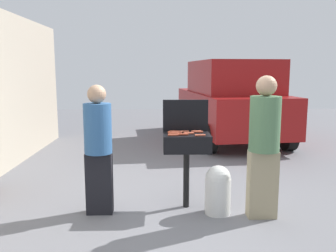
# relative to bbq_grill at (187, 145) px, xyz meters

# --- Properties ---
(ground_plane) EXTENTS (24.00, 24.00, 0.00)m
(ground_plane) POSITION_rel_bbq_grill_xyz_m (-0.15, -0.04, -0.83)
(ground_plane) COLOR slate
(bbq_grill) EXTENTS (0.60, 0.44, 0.97)m
(bbq_grill) POSITION_rel_bbq_grill_xyz_m (0.00, 0.00, 0.00)
(bbq_grill) COLOR black
(bbq_grill) RESTS_ON ground
(grill_lid_open) EXTENTS (0.60, 0.05, 0.42)m
(grill_lid_open) POSITION_rel_bbq_grill_xyz_m (0.00, 0.22, 0.36)
(grill_lid_open) COLOR black
(grill_lid_open) RESTS_ON bbq_grill
(hot_dog_0) EXTENTS (0.13, 0.03, 0.03)m
(hot_dog_0) POSITION_rel_bbq_grill_xyz_m (-0.17, -0.04, 0.16)
(hot_dog_0) COLOR #AD4228
(hot_dog_0) RESTS_ON bbq_grill
(hot_dog_1) EXTENTS (0.13, 0.03, 0.03)m
(hot_dog_1) POSITION_rel_bbq_grill_xyz_m (-0.12, 0.04, 0.16)
(hot_dog_1) COLOR #C6593D
(hot_dog_1) RESTS_ON bbq_grill
(hot_dog_2) EXTENTS (0.13, 0.03, 0.03)m
(hot_dog_2) POSITION_rel_bbq_grill_xyz_m (-0.03, 0.11, 0.16)
(hot_dog_2) COLOR #C6593D
(hot_dog_2) RESTS_ON bbq_grill
(hot_dog_3) EXTENTS (0.13, 0.04, 0.03)m
(hot_dog_3) POSITION_rel_bbq_grill_xyz_m (0.03, -0.02, 0.16)
(hot_dog_3) COLOR #C6593D
(hot_dog_3) RESTS_ON bbq_grill
(hot_dog_4) EXTENTS (0.13, 0.04, 0.03)m
(hot_dog_4) POSITION_rel_bbq_grill_xyz_m (0.13, 0.11, 0.16)
(hot_dog_4) COLOR #C6593D
(hot_dog_4) RESTS_ON bbq_grill
(hot_dog_5) EXTENTS (0.13, 0.03, 0.03)m
(hot_dog_5) POSITION_rel_bbq_grill_xyz_m (-0.05, -0.10, 0.16)
(hot_dog_5) COLOR #AD4228
(hot_dog_5) RESTS_ON bbq_grill
(hot_dog_6) EXTENTS (0.13, 0.03, 0.03)m
(hot_dog_6) POSITION_rel_bbq_grill_xyz_m (-0.14, 0.11, 0.16)
(hot_dog_6) COLOR #AD4228
(hot_dog_6) RESTS_ON bbq_grill
(hot_dog_7) EXTENTS (0.13, 0.04, 0.03)m
(hot_dog_7) POSITION_rel_bbq_grill_xyz_m (0.16, 0.08, 0.16)
(hot_dog_7) COLOR #B74C33
(hot_dog_7) RESTS_ON bbq_grill
(hot_dog_8) EXTENTS (0.13, 0.03, 0.03)m
(hot_dog_8) POSITION_rel_bbq_grill_xyz_m (-0.18, -0.14, 0.16)
(hot_dog_8) COLOR #B74C33
(hot_dog_8) RESTS_ON bbq_grill
(hot_dog_9) EXTENTS (0.13, 0.04, 0.03)m
(hot_dog_9) POSITION_rel_bbq_grill_xyz_m (-0.18, 0.07, 0.16)
(hot_dog_9) COLOR #AD4228
(hot_dog_9) RESTS_ON bbq_grill
(hot_dog_10) EXTENTS (0.13, 0.04, 0.03)m
(hot_dog_10) POSITION_rel_bbq_grill_xyz_m (0.15, -0.16, 0.16)
(hot_dog_10) COLOR #C6593D
(hot_dog_10) RESTS_ON bbq_grill
(propane_tank) EXTENTS (0.32, 0.32, 0.62)m
(propane_tank) POSITION_rel_bbq_grill_xyz_m (0.38, -0.23, -0.51)
(propane_tank) COLOR silver
(propane_tank) RESTS_ON ground
(person_left) EXTENTS (0.34, 0.34, 1.61)m
(person_left) POSITION_rel_bbq_grill_xyz_m (-1.10, -0.17, 0.05)
(person_left) COLOR black
(person_left) RESTS_ON ground
(person_right) EXTENTS (0.36, 0.36, 1.72)m
(person_right) POSITION_rel_bbq_grill_xyz_m (0.90, -0.35, 0.11)
(person_right) COLOR gray
(person_right) RESTS_ON ground
(parked_minivan) EXTENTS (2.42, 4.58, 2.02)m
(parked_minivan) POSITION_rel_bbq_grill_xyz_m (1.49, 4.62, 0.20)
(parked_minivan) COLOR maroon
(parked_minivan) RESTS_ON ground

